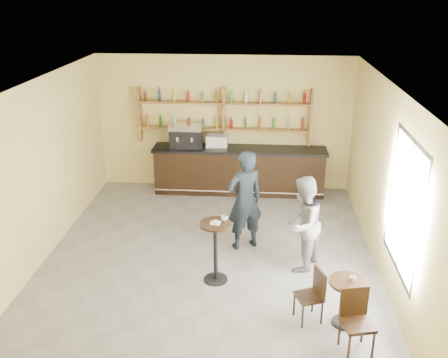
# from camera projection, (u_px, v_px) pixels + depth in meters

# --- Properties ---
(floor) EXTENTS (7.00, 7.00, 0.00)m
(floor) POSITION_uv_depth(u_px,v_px,m) (210.00, 258.00, 9.20)
(floor) COLOR gray
(floor) RESTS_ON ground
(ceiling) EXTENTS (7.00, 7.00, 0.00)m
(ceiling) POSITION_uv_depth(u_px,v_px,m) (208.00, 84.00, 8.01)
(ceiling) COLOR white
(ceiling) RESTS_ON wall_back
(wall_back) EXTENTS (7.00, 0.00, 7.00)m
(wall_back) POSITION_uv_depth(u_px,v_px,m) (224.00, 123.00, 11.85)
(wall_back) COLOR #FAE58E
(wall_back) RESTS_ON floor
(wall_front) EXTENTS (7.00, 0.00, 7.00)m
(wall_front) POSITION_uv_depth(u_px,v_px,m) (174.00, 295.00, 5.36)
(wall_front) COLOR #FAE58E
(wall_front) RESTS_ON floor
(wall_left) EXTENTS (0.00, 7.00, 7.00)m
(wall_left) POSITION_uv_depth(u_px,v_px,m) (40.00, 172.00, 8.82)
(wall_left) COLOR #FAE58E
(wall_left) RESTS_ON floor
(wall_right) EXTENTS (0.00, 7.00, 7.00)m
(wall_right) POSITION_uv_depth(u_px,v_px,m) (386.00, 182.00, 8.39)
(wall_right) COLOR #FAE58E
(wall_right) RESTS_ON floor
(window_pane) EXTENTS (0.00, 2.00, 2.00)m
(window_pane) POSITION_uv_depth(u_px,v_px,m) (405.00, 206.00, 7.24)
(window_pane) COLOR white
(window_pane) RESTS_ON wall_right
(window_frame) EXTENTS (0.04, 1.70, 2.10)m
(window_frame) POSITION_uv_depth(u_px,v_px,m) (404.00, 206.00, 7.24)
(window_frame) COLOR black
(window_frame) RESTS_ON wall_right
(shelf_unit) EXTENTS (4.00, 0.26, 1.40)m
(shelf_unit) POSITION_uv_depth(u_px,v_px,m) (224.00, 116.00, 11.65)
(shelf_unit) COLOR brown
(shelf_unit) RESTS_ON wall_back
(liquor_bottles) EXTENTS (3.68, 0.10, 1.00)m
(liquor_bottles) POSITION_uv_depth(u_px,v_px,m) (224.00, 109.00, 11.59)
(liquor_bottles) COLOR #8C5919
(liquor_bottles) RESTS_ON shelf_unit
(bar_counter) EXTENTS (4.07, 0.79, 1.10)m
(bar_counter) POSITION_uv_depth(u_px,v_px,m) (239.00, 170.00, 11.88)
(bar_counter) COLOR black
(bar_counter) RESTS_ON floor
(espresso_machine) EXTENTS (0.80, 0.55, 0.54)m
(espresso_machine) POSITION_uv_depth(u_px,v_px,m) (186.00, 136.00, 11.67)
(espresso_machine) COLOR black
(espresso_machine) RESTS_ON bar_counter
(pastry_case) EXTENTS (0.56, 0.48, 0.30)m
(pastry_case) POSITION_uv_depth(u_px,v_px,m) (217.00, 141.00, 11.66)
(pastry_case) COLOR silver
(pastry_case) RESTS_ON bar_counter
(pedestal_table) EXTENTS (0.64, 0.64, 1.08)m
(pedestal_table) POSITION_uv_depth(u_px,v_px,m) (216.00, 252.00, 8.31)
(pedestal_table) COLOR black
(pedestal_table) RESTS_ON floor
(napkin) EXTENTS (0.18, 0.18, 0.00)m
(napkin) POSITION_uv_depth(u_px,v_px,m) (215.00, 223.00, 8.11)
(napkin) COLOR white
(napkin) RESTS_ON pedestal_table
(donut) EXTENTS (0.12, 0.12, 0.04)m
(donut) POSITION_uv_depth(u_px,v_px,m) (216.00, 222.00, 8.09)
(donut) COLOR #E9AE55
(donut) RESTS_ON napkin
(cup_pedestal) EXTENTS (0.11, 0.11, 0.09)m
(cup_pedestal) POSITION_uv_depth(u_px,v_px,m) (224.00, 218.00, 8.17)
(cup_pedestal) COLOR white
(cup_pedestal) RESTS_ON pedestal_table
(man_main) EXTENTS (0.84, 0.73, 1.93)m
(man_main) POSITION_uv_depth(u_px,v_px,m) (245.00, 200.00, 9.23)
(man_main) COLOR black
(man_main) RESTS_ON floor
(cafe_table) EXTENTS (0.73, 0.73, 0.73)m
(cafe_table) POSITION_uv_depth(u_px,v_px,m) (347.00, 303.00, 7.29)
(cafe_table) COLOR black
(cafe_table) RESTS_ON floor
(cup_cafe) EXTENTS (0.11, 0.11, 0.08)m
(cup_cafe) POSITION_uv_depth(u_px,v_px,m) (353.00, 279.00, 7.14)
(cup_cafe) COLOR white
(cup_cafe) RESTS_ON cafe_table
(chair_west) EXTENTS (0.46, 0.46, 0.83)m
(chair_west) POSITION_uv_depth(u_px,v_px,m) (309.00, 296.00, 7.36)
(chair_west) COLOR black
(chair_west) RESTS_ON floor
(chair_south) EXTENTS (0.48, 0.48, 0.92)m
(chair_south) POSITION_uv_depth(u_px,v_px,m) (358.00, 324.00, 6.70)
(chair_south) COLOR black
(chair_south) RESTS_ON floor
(patron_second) EXTENTS (0.95, 1.03, 1.71)m
(patron_second) POSITION_uv_depth(u_px,v_px,m) (302.00, 224.00, 8.58)
(patron_second) COLOR gray
(patron_second) RESTS_ON floor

